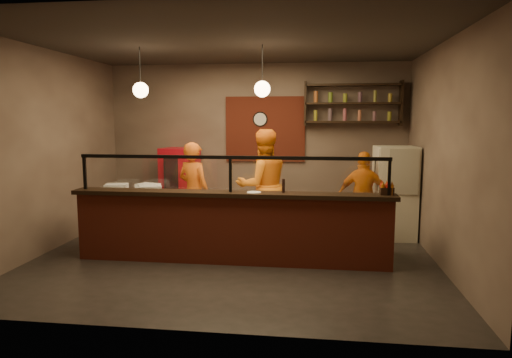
# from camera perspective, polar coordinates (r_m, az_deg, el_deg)

# --- Properties ---
(floor) EXTENTS (6.00, 6.00, 0.00)m
(floor) POSITION_cam_1_polar(r_m,az_deg,el_deg) (7.12, -2.68, -9.69)
(floor) COLOR black
(floor) RESTS_ON ground
(ceiling) EXTENTS (6.00, 6.00, 0.00)m
(ceiling) POSITION_cam_1_polar(r_m,az_deg,el_deg) (6.89, -2.85, 16.65)
(ceiling) COLOR #332D27
(ceiling) RESTS_ON wall_back
(wall_back) EXTENTS (6.00, 0.00, 6.00)m
(wall_back) POSITION_cam_1_polar(r_m,az_deg,el_deg) (9.29, -0.05, 4.40)
(wall_back) COLOR #786558
(wall_back) RESTS_ON floor
(wall_left) EXTENTS (0.00, 5.00, 5.00)m
(wall_left) POSITION_cam_1_polar(r_m,az_deg,el_deg) (7.92, -24.70, 3.17)
(wall_left) COLOR #786558
(wall_left) RESTS_ON floor
(wall_right) EXTENTS (0.00, 5.00, 5.00)m
(wall_right) POSITION_cam_1_polar(r_m,az_deg,el_deg) (6.95, 22.40, 2.78)
(wall_right) COLOR #786558
(wall_right) RESTS_ON floor
(wall_front) EXTENTS (6.00, 0.00, 6.00)m
(wall_front) POSITION_cam_1_polar(r_m,az_deg,el_deg) (4.39, -8.50, 0.83)
(wall_front) COLOR #786558
(wall_front) RESTS_ON floor
(brick_patch) EXTENTS (1.60, 0.04, 1.30)m
(brick_patch) POSITION_cam_1_polar(r_m,az_deg,el_deg) (9.22, 1.16, 6.24)
(brick_patch) COLOR maroon
(brick_patch) RESTS_ON wall_back
(service_counter) EXTENTS (4.60, 0.25, 1.00)m
(service_counter) POSITION_cam_1_polar(r_m,az_deg,el_deg) (6.70, -3.16, -6.35)
(service_counter) COLOR maroon
(service_counter) RESTS_ON floor
(counter_ledge) EXTENTS (4.70, 0.37, 0.06)m
(counter_ledge) POSITION_cam_1_polar(r_m,az_deg,el_deg) (6.60, -3.19, -1.88)
(counter_ledge) COLOR black
(counter_ledge) RESTS_ON service_counter
(worktop_cabinet) EXTENTS (4.60, 0.75, 0.85)m
(worktop_cabinet) POSITION_cam_1_polar(r_m,az_deg,el_deg) (7.20, -2.43, -5.99)
(worktop_cabinet) COLOR gray
(worktop_cabinet) RESTS_ON floor
(worktop) EXTENTS (4.60, 0.75, 0.05)m
(worktop) POSITION_cam_1_polar(r_m,az_deg,el_deg) (7.11, -2.45, -2.46)
(worktop) COLOR white
(worktop) RESTS_ON worktop_cabinet
(sneeze_guard) EXTENTS (4.50, 0.05, 0.52)m
(sneeze_guard) POSITION_cam_1_polar(r_m,az_deg,el_deg) (6.55, -3.21, 1.06)
(sneeze_guard) COLOR white
(sneeze_guard) RESTS_ON counter_ledge
(wall_shelving) EXTENTS (1.84, 0.28, 0.85)m
(wall_shelving) POSITION_cam_1_polar(r_m,az_deg,el_deg) (9.05, 11.97, 9.22)
(wall_shelving) COLOR black
(wall_shelving) RESTS_ON wall_back
(wall_clock) EXTENTS (0.30, 0.04, 0.30)m
(wall_clock) POSITION_cam_1_polar(r_m,az_deg,el_deg) (9.22, 0.54, 7.48)
(wall_clock) COLOR black
(wall_clock) RESTS_ON wall_back
(pendant_left) EXTENTS (0.24, 0.24, 0.77)m
(pendant_left) POSITION_cam_1_polar(r_m,az_deg,el_deg) (7.42, -14.22, 10.74)
(pendant_left) COLOR black
(pendant_left) RESTS_ON ceiling
(pendant_right) EXTENTS (0.24, 0.24, 0.77)m
(pendant_right) POSITION_cam_1_polar(r_m,az_deg,el_deg) (6.96, 0.79, 11.20)
(pendant_right) COLOR black
(pendant_right) RESTS_ON ceiling
(cook_left) EXTENTS (0.74, 0.63, 1.71)m
(cook_left) POSITION_cam_1_polar(r_m,az_deg,el_deg) (7.98, -7.78, -1.56)
(cook_left) COLOR #CE5813
(cook_left) RESTS_ON floor
(cook_mid) EXTENTS (1.16, 1.06, 1.94)m
(cook_mid) POSITION_cam_1_polar(r_m,az_deg,el_deg) (7.83, 0.88, -0.84)
(cook_mid) COLOR orange
(cook_mid) RESTS_ON floor
(cook_right) EXTENTS (0.96, 0.51, 1.55)m
(cook_right) POSITION_cam_1_polar(r_m,az_deg,el_deg) (8.07, 13.34, -2.16)
(cook_right) COLOR orange
(cook_right) RESTS_ON floor
(fridge) EXTENTS (0.73, 0.69, 1.63)m
(fridge) POSITION_cam_1_polar(r_m,az_deg,el_deg) (8.37, 16.93, -1.67)
(fridge) COLOR beige
(fridge) RESTS_ON floor
(red_cooler) EXTENTS (0.75, 0.71, 1.53)m
(red_cooler) POSITION_cam_1_polar(r_m,az_deg,el_deg) (9.34, -9.46, -0.83)
(red_cooler) COLOR #B50C19
(red_cooler) RESTS_ON floor
(pizza_dough) EXTENTS (0.56, 0.56, 0.01)m
(pizza_dough) POSITION_cam_1_polar(r_m,az_deg,el_deg) (7.05, -3.92, -2.30)
(pizza_dough) COLOR white
(pizza_dough) RESTS_ON worktop
(prep_tub_a) EXTENTS (0.39, 0.34, 0.17)m
(prep_tub_a) POSITION_cam_1_polar(r_m,az_deg,el_deg) (7.65, -17.04, -1.23)
(prep_tub_a) COLOR white
(prep_tub_a) RESTS_ON worktop
(prep_tub_b) EXTENTS (0.40, 0.36, 0.16)m
(prep_tub_b) POSITION_cam_1_polar(r_m,az_deg,el_deg) (7.60, -13.35, -1.19)
(prep_tub_b) COLOR white
(prep_tub_b) RESTS_ON worktop
(prep_tub_c) EXTENTS (0.42, 0.38, 0.17)m
(prep_tub_c) POSITION_cam_1_polar(r_m,az_deg,el_deg) (7.34, -13.07, -1.46)
(prep_tub_c) COLOR white
(prep_tub_c) RESTS_ON worktop
(rolling_pin) EXTENTS (0.37, 0.18, 0.06)m
(rolling_pin) POSITION_cam_1_polar(r_m,az_deg,el_deg) (7.11, -5.91, -2.03)
(rolling_pin) COLOR gold
(rolling_pin) RESTS_ON worktop
(condiment_caddy) EXTENTS (0.19, 0.15, 0.10)m
(condiment_caddy) POSITION_cam_1_polar(r_m,az_deg,el_deg) (6.60, 16.02, -1.44)
(condiment_caddy) COLOR black
(condiment_caddy) RESTS_ON counter_ledge
(pepper_mill) EXTENTS (0.05, 0.05, 0.20)m
(pepper_mill) POSITION_cam_1_polar(r_m,az_deg,el_deg) (6.52, 3.44, -0.84)
(pepper_mill) COLOR black
(pepper_mill) RESTS_ON counter_ledge
(small_plate) EXTENTS (0.24, 0.24, 0.01)m
(small_plate) POSITION_cam_1_polar(r_m,az_deg,el_deg) (6.49, -0.26, -1.69)
(small_plate) COLOR white
(small_plate) RESTS_ON counter_ledge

